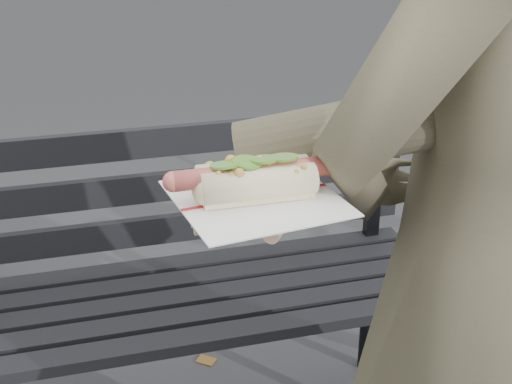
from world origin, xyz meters
TOP-DOWN VIEW (x-y plane):
  - park_bench at (0.03, 0.93)m, footprint 1.50×0.44m
  - person at (0.46, 0.12)m, footprint 0.75×0.61m
  - held_hotdog at (0.27, 0.11)m, footprint 0.62×0.30m

SIDE VIEW (x-z plane):
  - park_bench at x=0.03m, z-range 0.08..0.96m
  - person at x=0.46m, z-range 0.00..1.79m
  - held_hotdog at x=0.27m, z-range 1.06..1.26m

